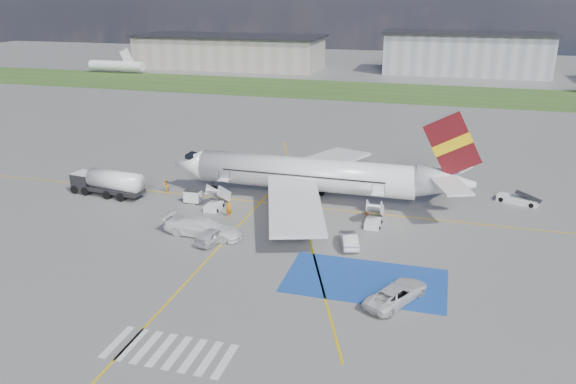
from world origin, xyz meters
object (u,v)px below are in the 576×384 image
(airliner, at_px, (317,175))
(car_silver_b, at_px, (349,240))
(car_silver_a, at_px, (213,235))
(van_white_b, at_px, (203,224))
(gpu_cart, at_px, (193,197))
(fuel_tanker, at_px, (108,185))
(van_white_a, at_px, (397,291))
(belt_loader, at_px, (518,200))

(airliner, distance_m, car_silver_b, 13.07)
(car_silver_a, relative_size, van_white_b, 0.70)
(airliner, bearing_deg, car_silver_b, -62.78)
(airliner, height_order, gpu_cart, airliner)
(car_silver_b, bearing_deg, van_white_b, -11.50)
(fuel_tanker, height_order, gpu_cart, fuel_tanker)
(car_silver_a, bearing_deg, airliner, -103.69)
(gpu_cart, relative_size, car_silver_b, 0.45)
(van_white_b, bearing_deg, fuel_tanker, 67.56)
(gpu_cart, xyz_separation_m, van_white_a, (25.71, -16.42, 0.25))
(belt_loader, xyz_separation_m, car_silver_a, (-30.76, -20.28, 0.39))
(fuel_tanker, height_order, car_silver_a, fuel_tanker)
(car_silver_a, height_order, van_white_b, van_white_b)
(car_silver_b, height_order, van_white_b, van_white_b)
(airliner, relative_size, fuel_tanker, 3.71)
(fuel_tanker, xyz_separation_m, car_silver_b, (31.30, -6.56, -0.67))
(gpu_cart, bearing_deg, car_silver_a, -56.83)
(fuel_tanker, bearing_deg, airliner, 18.09)
(gpu_cart, bearing_deg, fuel_tanker, -179.13)
(fuel_tanker, height_order, belt_loader, fuel_tanker)
(car_silver_b, distance_m, van_white_a, 10.94)
(belt_loader, relative_size, van_white_a, 1.00)
(van_white_b, bearing_deg, van_white_a, -106.84)
(gpu_cart, height_order, belt_loader, gpu_cart)
(belt_loader, bearing_deg, fuel_tanker, -148.33)
(airliner, bearing_deg, gpu_cart, -163.00)
(gpu_cart, relative_size, belt_loader, 0.38)
(fuel_tanker, xyz_separation_m, car_silver_a, (17.95, -9.39, -0.63))
(airliner, distance_m, gpu_cart, 15.17)
(belt_loader, xyz_separation_m, van_white_b, (-32.40, -19.02, 0.88))
(airliner, xyz_separation_m, gpu_cart, (-14.28, -4.36, -2.67))
(car_silver_b, bearing_deg, airliner, -80.23)
(van_white_b, bearing_deg, car_silver_b, -80.01)
(fuel_tanker, relative_size, gpu_cart, 5.10)
(fuel_tanker, distance_m, van_white_b, 18.23)
(car_silver_b, bearing_deg, fuel_tanker, -29.30)
(fuel_tanker, height_order, van_white_a, fuel_tanker)
(airliner, bearing_deg, car_silver_a, -117.82)
(fuel_tanker, distance_m, car_silver_a, 20.27)
(belt_loader, bearing_deg, gpu_cart, -145.39)
(car_silver_a, bearing_deg, belt_loader, -132.48)
(fuel_tanker, height_order, van_white_b, fuel_tanker)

